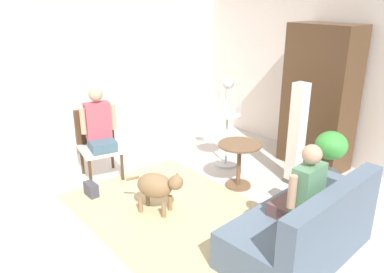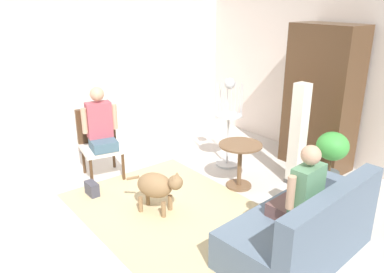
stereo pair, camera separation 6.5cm
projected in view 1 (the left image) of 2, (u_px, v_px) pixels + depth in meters
The scene contains 15 objects.
ground_plane at pixel (189, 211), 4.87m from camera, with size 6.71×6.71×0.00m, color beige.
back_wall at pixel (329, 73), 6.10m from camera, with size 5.94×0.12×2.80m, color silver.
left_wall at pixel (100, 67), 6.54m from camera, with size 0.12×6.20×2.80m, color silver.
area_rug at pixel (185, 220), 4.67m from camera, with size 3.16×1.94×0.01m, color #C6B284.
couch at pixel (305, 229), 3.96m from camera, with size 1.02×1.70×0.88m.
armchair at pixel (97, 138), 5.69m from camera, with size 0.69×0.67×0.99m.
person_on_couch at pixel (303, 191), 3.82m from camera, with size 0.46×0.52×0.83m.
person_on_armchair at pixel (99, 124), 5.48m from camera, with size 0.48×0.50×0.87m.
round_end_table at pixel (239, 159), 5.36m from camera, with size 0.59×0.59×0.64m.
dog at pixel (157, 186), 4.73m from camera, with size 0.70×0.49×0.57m.
bird_cage_stand at pixel (227, 121), 5.95m from camera, with size 0.41×0.41×1.40m.
potted_plant at pixel (330, 154), 5.23m from camera, with size 0.43×0.43×0.85m.
column_lamp at pixel (297, 135), 5.37m from camera, with size 0.20×0.20×1.46m.
armoire_cabinet at pixel (320, 98), 5.86m from camera, with size 1.02×0.56×2.17m, color #4C331E.
handbag at pixel (91, 189), 5.21m from camera, with size 0.23×0.12×0.18m, color #3F3F4C.
Camera 1 is at (3.31, -2.67, 2.55)m, focal length 36.34 mm.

